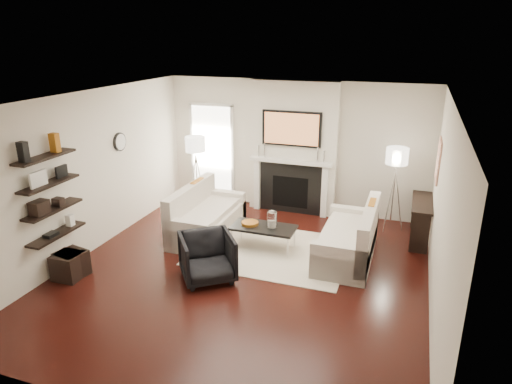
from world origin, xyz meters
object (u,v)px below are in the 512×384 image
(coffee_table, at_px, (264,227))
(ottoman_near, at_px, (72,264))
(loveseat_left_base, at_px, (208,224))
(armchair, at_px, (207,255))
(lamp_right_shade, at_px, (397,156))
(loveseat_right_base, at_px, (346,246))
(lamp_left_shade, at_px, (195,144))

(coffee_table, bearing_deg, ottoman_near, -143.25)
(loveseat_left_base, bearing_deg, armchair, -64.91)
(lamp_right_shade, bearing_deg, loveseat_left_base, -156.39)
(loveseat_left_base, height_order, ottoman_near, loveseat_left_base)
(coffee_table, bearing_deg, loveseat_right_base, 5.16)
(coffee_table, distance_m, armchair, 1.34)
(armchair, bearing_deg, lamp_right_shade, 11.56)
(lamp_right_shade, bearing_deg, coffee_table, -141.64)
(coffee_table, relative_size, armchair, 1.40)
(loveseat_right_base, xyz_separation_m, coffee_table, (-1.41, -0.13, 0.19))
(loveseat_right_base, bearing_deg, coffee_table, -174.84)
(lamp_left_shade, bearing_deg, ottoman_near, -101.30)
(loveseat_left_base, distance_m, coffee_table, 1.20)
(lamp_left_shade, bearing_deg, coffee_table, -33.49)
(loveseat_left_base, distance_m, loveseat_right_base, 2.57)
(loveseat_right_base, distance_m, lamp_right_shade, 2.02)
(coffee_table, relative_size, ottoman_near, 2.75)
(lamp_left_shade, bearing_deg, armchair, -60.72)
(coffee_table, bearing_deg, armchair, -110.68)
(armchair, height_order, lamp_left_shade, lamp_left_shade)
(loveseat_right_base, xyz_separation_m, lamp_left_shade, (-3.28, 1.11, 1.24))
(lamp_right_shade, distance_m, ottoman_near, 5.83)
(loveseat_left_base, height_order, lamp_right_shade, lamp_right_shade)
(loveseat_left_base, bearing_deg, lamp_right_shade, 23.61)
(armchair, bearing_deg, coffee_table, 32.03)
(loveseat_left_base, distance_m, armchair, 1.63)
(loveseat_right_base, relative_size, coffee_table, 1.64)
(coffee_table, relative_size, lamp_right_shade, 2.75)
(coffee_table, height_order, armchair, armchair)
(loveseat_right_base, xyz_separation_m, ottoman_near, (-3.90, -1.99, -0.01))
(loveseat_left_base, relative_size, armchair, 2.29)
(lamp_left_shade, xyz_separation_m, lamp_right_shade, (3.90, 0.36, 0.00))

